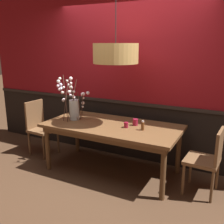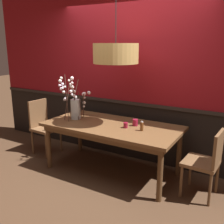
# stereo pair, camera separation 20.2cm
# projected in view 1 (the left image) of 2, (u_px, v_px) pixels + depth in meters

# --- Properties ---
(ground_plane) EXTENTS (24.00, 24.00, 0.00)m
(ground_plane) POSITION_uv_depth(u_px,v_px,m) (112.00, 171.00, 4.03)
(ground_plane) COLOR #4C3321
(back_wall) EXTENTS (5.81, 0.14, 2.99)m
(back_wall) POSITION_uv_depth(u_px,v_px,m) (131.00, 69.00, 4.21)
(back_wall) COLOR black
(back_wall) RESTS_ON ground
(dining_table) EXTENTS (1.98, 0.97, 0.74)m
(dining_table) POSITION_uv_depth(u_px,v_px,m) (112.00, 130.00, 3.86)
(dining_table) COLOR brown
(dining_table) RESTS_ON ground
(chair_far_side_left) EXTENTS (0.47, 0.43, 0.88)m
(chair_far_side_left) POSITION_uv_depth(u_px,v_px,m) (121.00, 121.00, 4.79)
(chair_far_side_left) COLOR brown
(chair_far_side_left) RESTS_ON ground
(chair_head_east_end) EXTENTS (0.43, 0.44, 0.88)m
(chair_head_east_end) POSITION_uv_depth(u_px,v_px,m) (208.00, 158.00, 3.29)
(chair_head_east_end) COLOR brown
(chair_head_east_end) RESTS_ON ground
(chair_far_side_right) EXTENTS (0.47, 0.44, 0.93)m
(chair_far_side_right) POSITION_uv_depth(u_px,v_px,m) (149.00, 124.00, 4.54)
(chair_far_side_right) COLOR brown
(chair_far_side_right) RESTS_ON ground
(chair_head_west_end) EXTENTS (0.44, 0.43, 0.94)m
(chair_head_west_end) POSITION_uv_depth(u_px,v_px,m) (40.00, 125.00, 4.55)
(chair_head_west_end) COLOR brown
(chair_head_west_end) RESTS_ON ground
(vase_with_blossoms) EXTENTS (0.46, 0.34, 0.69)m
(vase_with_blossoms) POSITION_uv_depth(u_px,v_px,m) (73.00, 106.00, 4.05)
(vase_with_blossoms) COLOR silver
(vase_with_blossoms) RESTS_ON dining_table
(candle_holder_nearer_center) EXTENTS (0.08, 0.08, 0.10)m
(candle_holder_nearer_center) POSITION_uv_depth(u_px,v_px,m) (135.00, 122.00, 3.80)
(candle_holder_nearer_center) COLOR maroon
(candle_holder_nearer_center) RESTS_ON dining_table
(candle_holder_nearer_edge) EXTENTS (0.07, 0.07, 0.08)m
(candle_holder_nearer_edge) POSITION_uv_depth(u_px,v_px,m) (126.00, 125.00, 3.70)
(candle_holder_nearer_edge) COLOR maroon
(candle_holder_nearer_edge) RESTS_ON dining_table
(condiment_bottle) EXTENTS (0.05, 0.05, 0.13)m
(condiment_bottle) POSITION_uv_depth(u_px,v_px,m) (143.00, 126.00, 3.58)
(condiment_bottle) COLOR brown
(condiment_bottle) RESTS_ON dining_table
(pendant_lamp) EXTENTS (0.62, 0.62, 1.37)m
(pendant_lamp) POSITION_uv_depth(u_px,v_px,m) (116.00, 53.00, 3.60)
(pendant_lamp) COLOR tan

